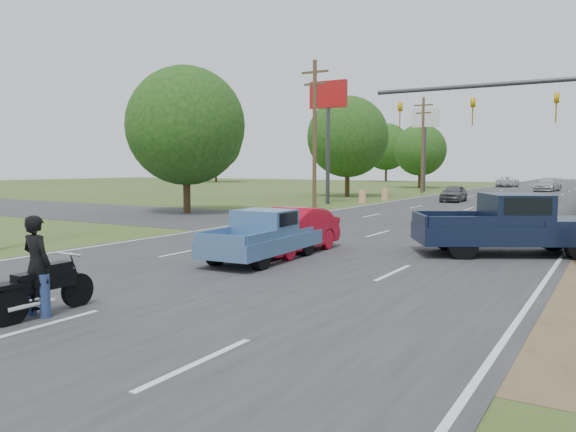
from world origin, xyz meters
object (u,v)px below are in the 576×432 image
Objects in this scene: blue_pickup at (265,235)px; distant_car_grey at (454,193)px; rider at (37,269)px; distant_car_silver at (547,185)px; motorcycle at (35,292)px; red_convertible at (290,231)px; distant_car_white at (508,182)px; navy_pickup at (515,224)px.

distant_car_grey is at bearing 91.62° from blue_pickup.
distant_car_silver is (2.03, 63.05, -0.16)m from rider.
blue_pickup is at bearing -90.81° from rider.
motorcycle is at bearing -93.67° from blue_pickup.
red_convertible is 9.11m from rider.
motorcycle is at bearing 92.28° from distant_car_white.
distant_car_grey is (-2.21, 38.80, 0.17)m from motorcycle.
distant_car_white is (-4.39, 66.10, 0.01)m from red_convertible.
distant_car_white is at bearing 125.83° from distant_car_silver.
motorcycle is 0.56× the size of distant_car_grey.
blue_pickup is (0.13, 7.68, 0.27)m from motorcycle.
rider is 38.80m from distant_car_grey.
motorcycle is 7.68m from blue_pickup.
rider is at bearing 90.00° from motorcycle.
distant_car_grey is 0.76× the size of distant_car_silver.
red_convertible is 0.84× the size of distant_car_white.
distant_car_grey is (-2.34, 31.12, -0.10)m from blue_pickup.
rider reaches higher than blue_pickup.
rider is 75.33m from distant_car_white.
rider is 63.09m from distant_car_silver.
red_convertible reaches higher than distant_car_grey.
distant_car_silver is (1.90, 55.44, -0.02)m from blue_pickup.
navy_pickup reaches higher than distant_car_grey.
distant_car_silver is (-4.44, 50.48, -0.24)m from navy_pickup.
red_convertible is 66.25m from distant_car_white.
distant_car_grey is 36.53m from distant_car_white.
distant_car_grey is at bearing -91.41° from distant_car_silver.
rider reaches higher than distant_car_silver.
distant_car_silver reaches higher than distant_car_grey.
blue_pickup reaches higher than distant_car_silver.
red_convertible is 29.72m from distant_car_grey.
motorcycle is at bearing -88.47° from distant_car_grey.
navy_pickup is (6.34, 4.96, 0.22)m from blue_pickup.
red_convertible is 53.98m from distant_car_silver.
blue_pickup is (0.13, 7.62, -0.14)m from rider.
rider is at bearing -93.68° from blue_pickup.
red_convertible is at bearing -90.47° from navy_pickup.
navy_pickup is at bearing -76.50° from distant_car_silver.
distant_car_grey is at bearing 169.20° from navy_pickup.
distant_car_silver reaches higher than distant_car_white.
navy_pickup is at bearing -73.38° from distant_car_grey.
navy_pickup reaches higher than distant_car_silver.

